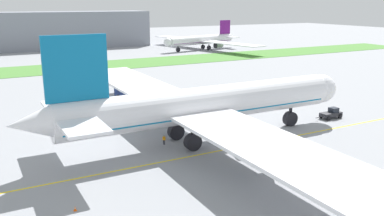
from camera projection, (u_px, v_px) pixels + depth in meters
name	position (u px, v px, depth m)	size (l,w,h in m)	color
ground_plane	(233.00, 145.00, 67.19)	(600.00, 600.00, 0.00)	gray
apron_taxi_line	(237.00, 147.00, 66.15)	(280.00, 0.36, 0.01)	yellow
grass_median_strip	(86.00, 67.00, 148.38)	(320.00, 24.00, 0.10)	#4C8438
airliner_foreground	(200.00, 105.00, 67.24)	(58.82, 93.62, 18.41)	white
pushback_tug	(331.00, 114.00, 82.43)	(6.31, 2.31, 2.14)	#26262B
ground_crew_wingwalker_port	(164.00, 139.00, 67.10)	(0.46, 0.48, 1.61)	black
ground_crew_marshaller_front	(286.00, 138.00, 67.47)	(0.50, 0.51, 1.74)	black
traffic_cone_port_wing	(75.00, 208.00, 45.98)	(0.36, 0.36, 0.58)	#F2590C
service_truck_baggage_loader	(123.00, 91.00, 100.35)	(5.04, 3.63, 3.24)	#33478C
parked_airliner_far_right	(203.00, 40.00, 200.64)	(44.74, 72.45, 13.75)	white
terminal_building	(43.00, 31.00, 202.00)	(104.66, 20.00, 18.00)	gray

